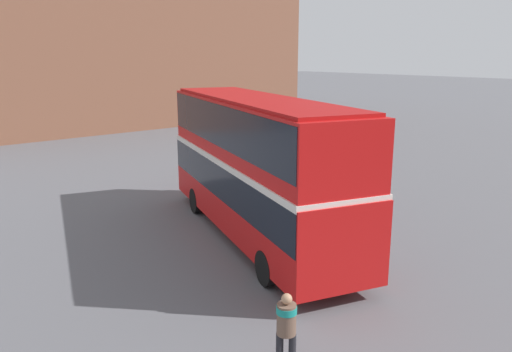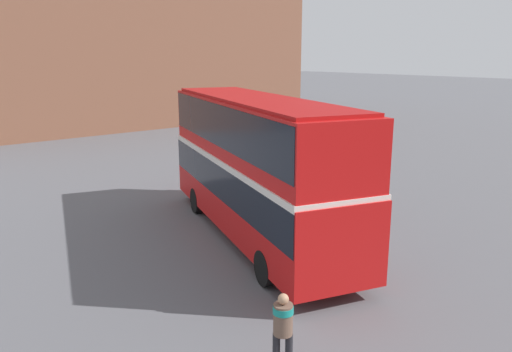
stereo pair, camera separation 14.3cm
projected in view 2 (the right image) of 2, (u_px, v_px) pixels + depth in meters
ground_plane at (299, 243)px, 16.56m from camera, size 240.00×240.00×0.00m
building_row_left at (134, 30)px, 43.53m from camera, size 9.83×31.96×16.20m
double_decker_bus at (256, 159)px, 16.54m from camera, size 11.37×5.79×4.75m
pedestrian_foreground at (283, 324)px, 9.68m from camera, size 0.57×0.57×1.65m
parked_car_kerb_far at (252, 158)px, 26.27m from camera, size 4.23×2.54×1.50m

